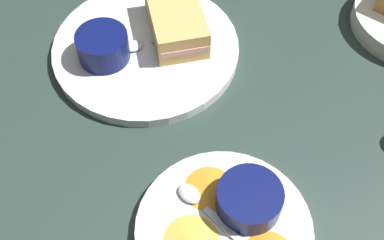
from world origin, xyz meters
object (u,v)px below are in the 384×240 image
at_px(sandwich_half_near, 174,20).
at_px(plate_chips_companion, 221,230).
at_px(ramekin_dark_sauce, 100,45).
at_px(ramekin_light_gravy, 246,198).
at_px(plate_sandwich_main, 144,48).
at_px(spoon_by_gravy_ramekin, 194,200).
at_px(spoon_by_dark_ramekin, 140,44).

distance_m(sandwich_half_near, plate_chips_companion, 0.33).
relative_size(sandwich_half_near, plate_chips_companion, 0.70).
distance_m(sandwich_half_near, ramekin_dark_sauce, 0.12).
xyz_separation_m(sandwich_half_near, ramekin_light_gravy, (0.28, 0.13, -0.01)).
xyz_separation_m(plate_sandwich_main, ramekin_light_gravy, (0.25, 0.17, 0.03)).
bearing_deg(plate_sandwich_main, ramekin_dark_sauce, -61.93).
bearing_deg(spoon_by_gravy_ramekin, plate_sandwich_main, -157.11).
bearing_deg(plate_sandwich_main, plate_chips_companion, 26.85).
xyz_separation_m(ramekin_dark_sauce, spoon_by_gravy_ramekin, (0.22, 0.16, -0.02)).
xyz_separation_m(sandwich_half_near, ramekin_dark_sauce, (0.06, -0.10, -0.00)).
bearing_deg(sandwich_half_near, plate_sandwich_main, -52.93).
relative_size(spoon_by_dark_ramekin, ramekin_light_gravy, 1.18).
bearing_deg(sandwich_half_near, spoon_by_dark_ramekin, -54.68).
bearing_deg(spoon_by_gravy_ramekin, ramekin_dark_sauce, -143.73).
bearing_deg(spoon_by_gravy_ramekin, plate_chips_companion, 50.94).
bearing_deg(ramekin_light_gravy, spoon_by_gravy_ramekin, -87.56).
distance_m(plate_sandwich_main, plate_chips_companion, 0.31).
relative_size(sandwich_half_near, spoon_by_dark_ramekin, 1.59).
bearing_deg(ramekin_light_gravy, ramekin_dark_sauce, -134.22).
height_order(plate_sandwich_main, spoon_by_dark_ramekin, spoon_by_dark_ramekin).
height_order(ramekin_dark_sauce, plate_chips_companion, ramekin_dark_sauce).
bearing_deg(ramekin_light_gravy, sandwich_half_near, -155.95).
xyz_separation_m(spoon_by_dark_ramekin, spoon_by_gravy_ramekin, (0.25, 0.11, 0.00)).
distance_m(spoon_by_dark_ramekin, plate_chips_companion, 0.31).
bearing_deg(plate_sandwich_main, spoon_by_dark_ramekin, -73.43).
relative_size(plate_sandwich_main, ramekin_light_gravy, 3.58).
distance_m(sandwich_half_near, ramekin_light_gravy, 0.31).
relative_size(plate_sandwich_main, sandwich_half_near, 1.91).
bearing_deg(spoon_by_dark_ramekin, plate_sandwich_main, 106.57).
xyz_separation_m(spoon_by_dark_ramekin, plate_chips_companion, (0.28, 0.15, -0.01)).
bearing_deg(spoon_by_dark_ramekin, ramekin_dark_sauce, -60.93).
bearing_deg(spoon_by_gravy_ramekin, spoon_by_dark_ramekin, -156.04).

